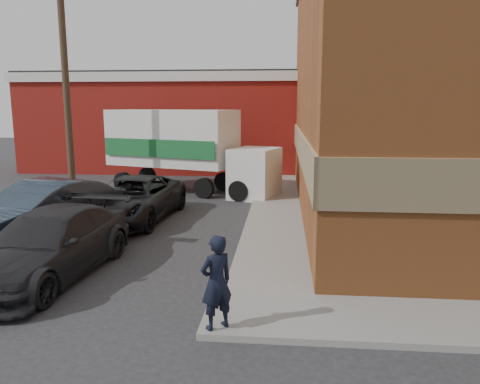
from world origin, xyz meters
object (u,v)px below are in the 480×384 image
(suv_a, at_px, (132,199))
(box_truck, at_px, (186,145))
(sedan, at_px, (42,212))
(suv_b, at_px, (49,244))
(utility_pole, at_px, (66,79))
(warehouse, at_px, (173,121))
(man, at_px, (216,282))

(suv_a, xyz_separation_m, box_truck, (0.72, 5.29, 1.34))
(box_truck, bearing_deg, suv_a, -79.19)
(sedan, bearing_deg, box_truck, 93.50)
(suv_b, xyz_separation_m, box_truck, (0.92, 10.48, 1.33))
(utility_pole, height_order, suv_a, utility_pole)
(warehouse, height_order, utility_pole, utility_pole)
(man, distance_m, suv_a, 8.47)
(man, relative_size, box_truck, 0.21)
(man, distance_m, box_truck, 13.25)
(sedan, distance_m, suv_a, 3.10)
(sedan, bearing_deg, suv_b, -39.11)
(sedan, bearing_deg, man, -20.96)
(sedan, height_order, box_truck, box_truck)
(suv_a, bearing_deg, man, -58.64)
(utility_pole, bearing_deg, suv_a, -41.21)
(suv_a, bearing_deg, suv_b, -87.91)
(utility_pole, xyz_separation_m, suv_b, (3.24, -8.20, -4.02))
(utility_pole, distance_m, man, 13.39)
(utility_pole, bearing_deg, warehouse, 82.23)
(man, xyz_separation_m, sedan, (-5.57, 4.96, -0.08))
(box_truck, bearing_deg, sedan, -88.59)
(utility_pole, bearing_deg, box_truck, 28.69)
(sedan, xyz_separation_m, suv_b, (1.52, -2.60, -0.11))
(man, bearing_deg, utility_pole, -94.43)
(box_truck, bearing_deg, warehouse, 125.54)
(man, relative_size, suv_a, 0.31)
(sedan, xyz_separation_m, box_truck, (2.43, 7.87, 1.22))
(sedan, height_order, suv_b, sedan)
(suv_a, bearing_deg, warehouse, 102.11)
(utility_pole, bearing_deg, suv_b, -68.42)
(warehouse, relative_size, box_truck, 2.17)
(man, height_order, suv_b, man)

